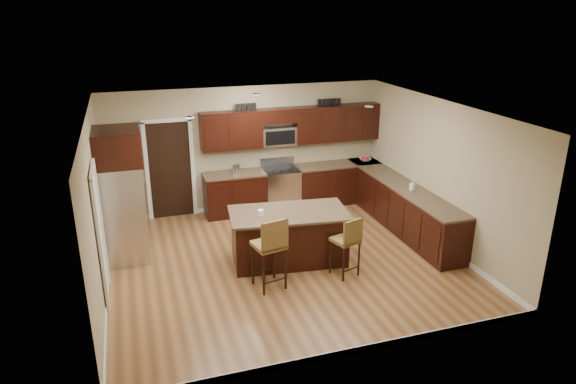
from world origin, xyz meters
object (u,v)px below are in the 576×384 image
object	(u,v)px
range	(281,188)
stool_left	(271,245)
island	(289,238)
refrigerator	(122,194)
stool_right	(348,240)

from	to	relation	value
range	stool_left	xyz separation A→B (m)	(-1.16, -3.28, 0.29)
range	island	size ratio (longest dim) A/B	0.52
refrigerator	range	bearing A→B (deg)	23.74
range	island	xyz separation A→B (m)	(-0.59, -2.43, -0.04)
stool_left	refrigerator	distance (m)	2.85
range	island	world-z (taller)	range
island	stool_left	distance (m)	1.07
island	stool_left	bearing A→B (deg)	-116.85
range	island	bearing A→B (deg)	-103.68
island	stool_left	xyz separation A→B (m)	(-0.57, -0.85, 0.33)
stool_left	stool_right	xyz separation A→B (m)	(1.31, 0.01, -0.11)
stool_left	stool_right	world-z (taller)	stool_left
island	stool_right	world-z (taller)	stool_right
stool_right	refrigerator	size ratio (longest dim) A/B	0.45
range	refrigerator	xyz separation A→B (m)	(-3.30, -1.45, 0.74)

